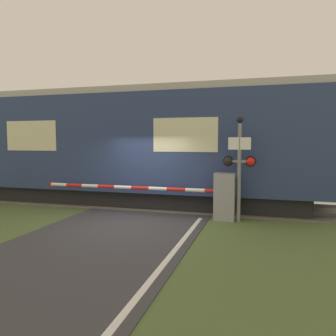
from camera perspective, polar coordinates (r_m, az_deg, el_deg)
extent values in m
plane|color=#4C6033|center=(9.56, -6.36, -9.42)|extent=(80.00, 80.00, 0.00)
cube|color=#666056|center=(12.35, -0.98, -6.11)|extent=(36.00, 3.20, 0.03)
cube|color=#595451|center=(11.66, -2.02, -6.43)|extent=(36.00, 0.08, 0.10)
cube|color=#595451|center=(13.02, -0.05, -5.27)|extent=(36.00, 0.08, 0.10)
cube|color=black|center=(14.26, -18.56, -3.75)|extent=(19.09, 2.63, 0.60)
cube|color=navy|center=(14.12, -18.76, 4.21)|extent=(20.75, 3.09, 3.35)
cube|color=#ADA89E|center=(14.22, -18.95, 11.45)|extent=(20.33, 2.84, 0.24)
cube|color=beige|center=(10.32, 2.96, 5.79)|extent=(2.07, 0.02, 1.07)
cube|color=beige|center=(12.87, -22.75, 5.20)|extent=(2.07, 0.02, 1.07)
cube|color=gray|center=(9.79, 9.81, -4.95)|extent=(0.60, 0.44, 1.39)
cylinder|color=gray|center=(9.76, 9.82, -4.03)|extent=(0.16, 0.16, 0.18)
cylinder|color=red|center=(9.80, 8.11, -3.98)|extent=(0.59, 0.11, 0.11)
cylinder|color=white|center=(9.89, 4.74, -3.86)|extent=(0.59, 0.11, 0.11)
cylinder|color=red|center=(10.02, 1.44, -3.74)|extent=(0.59, 0.11, 0.11)
cylinder|color=white|center=(10.18, -1.77, -3.61)|extent=(0.59, 0.11, 0.11)
cylinder|color=red|center=(10.37, -4.86, -3.47)|extent=(0.59, 0.11, 0.11)
cylinder|color=white|center=(10.60, -7.83, -3.33)|extent=(0.59, 0.11, 0.11)
cylinder|color=red|center=(10.84, -10.67, -3.18)|extent=(0.59, 0.11, 0.11)
cylinder|color=white|center=(11.12, -13.38, -3.04)|extent=(0.59, 0.11, 0.11)
cylinder|color=red|center=(11.42, -15.95, -2.89)|extent=(0.59, 0.11, 0.11)
cylinder|color=white|center=(11.73, -18.39, -2.75)|extent=(0.59, 0.11, 0.11)
cylinder|color=red|center=(11.90, -19.56, -2.68)|extent=(0.20, 0.02, 0.20)
cylinder|color=gray|center=(9.59, 12.27, -0.87)|extent=(0.11, 0.11, 2.83)
cube|color=gray|center=(9.56, 12.31, 1.15)|extent=(0.75, 0.07, 0.07)
sphere|color=black|center=(9.54, 10.41, 1.17)|extent=(0.24, 0.24, 0.24)
sphere|color=red|center=(9.50, 14.18, 1.09)|extent=(0.24, 0.24, 0.24)
cylinder|color=black|center=(9.65, 10.47, 1.21)|extent=(0.30, 0.06, 0.30)
cylinder|color=black|center=(9.61, 14.20, 1.13)|extent=(0.30, 0.06, 0.30)
cube|color=white|center=(9.51, 12.35, 4.20)|extent=(0.63, 0.02, 0.35)
sphere|color=black|center=(9.57, 12.43, 8.19)|extent=(0.18, 0.18, 0.18)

